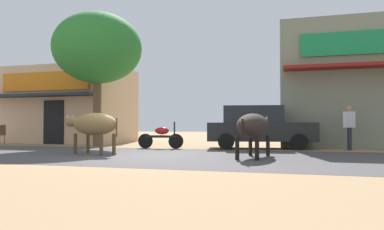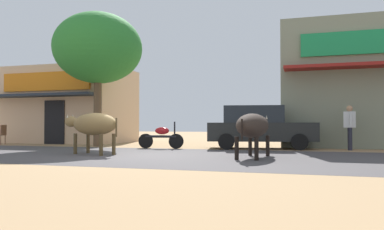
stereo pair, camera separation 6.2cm
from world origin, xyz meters
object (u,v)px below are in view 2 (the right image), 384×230
at_px(roadside_tree, 98,49).
at_px(cafe_chair_near_tree, 1,134).
at_px(pedestrian_by_shop, 350,124).
at_px(parked_hatchback_car, 259,127).
at_px(cow_near_brown, 93,125).
at_px(cow_far_dark, 253,126).
at_px(parked_motorcycle, 162,137).

bearing_deg(roadside_tree, cafe_chair_near_tree, 178.50).
bearing_deg(roadside_tree, pedestrian_by_shop, 2.39).
xyz_separation_m(roadside_tree, pedestrian_by_shop, (10.04, 0.42, -3.25)).
height_order(parked_hatchback_car, cafe_chair_near_tree, parked_hatchback_car).
distance_m(parked_hatchback_car, cow_near_brown, 6.35).
distance_m(roadside_tree, cow_far_dark, 8.67).
distance_m(cow_near_brown, cafe_chair_near_tree, 8.44).
height_order(pedestrian_by_shop, cafe_chair_near_tree, pedestrian_by_shop).
xyz_separation_m(parked_hatchback_car, cafe_chair_near_tree, (-11.96, -0.32, -0.33)).
distance_m(roadside_tree, cafe_chair_near_tree, 6.36).
xyz_separation_m(roadside_tree, parked_motorcycle, (3.16, -0.59, -3.73)).
xyz_separation_m(cow_near_brown, cafe_chair_near_tree, (-7.38, 4.08, -0.41)).
bearing_deg(parked_hatchback_car, pedestrian_by_shop, -0.68).
bearing_deg(parked_motorcycle, cow_far_dark, -38.18).
distance_m(roadside_tree, parked_motorcycle, 4.93).
bearing_deg(cow_far_dark, parked_hatchback_car, 94.73).
xyz_separation_m(roadside_tree, parked_hatchback_car, (6.77, 0.46, -3.35)).
distance_m(roadside_tree, pedestrian_by_shop, 10.56).
bearing_deg(pedestrian_by_shop, cow_far_dark, -125.39).
bearing_deg(cow_near_brown, pedestrian_by_shop, 29.08).
distance_m(parked_hatchback_car, cafe_chair_near_tree, 11.97).
xyz_separation_m(parked_motorcycle, cow_far_dark, (3.95, -3.11, 0.42)).
bearing_deg(parked_hatchback_car, cow_far_dark, -85.27).
bearing_deg(cow_near_brown, parked_motorcycle, 73.90).
bearing_deg(pedestrian_by_shop, parked_motorcycle, -171.64).
bearing_deg(cafe_chair_near_tree, cow_far_dark, -17.31).
height_order(roadside_tree, cow_near_brown, roadside_tree).
distance_m(parked_hatchback_car, cow_far_dark, 4.17).
bearing_deg(cow_far_dark, cafe_chair_near_tree, 162.69).
distance_m(parked_motorcycle, cow_near_brown, 3.52).
bearing_deg(cafe_chair_near_tree, parked_motorcycle, -4.98).
bearing_deg(cow_near_brown, cow_far_dark, 2.86).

